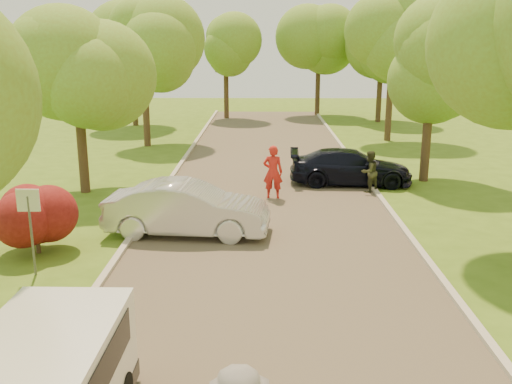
{
  "coord_description": "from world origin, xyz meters",
  "views": [
    {
      "loc": [
        -0.21,
        -8.95,
        5.53
      ],
      "look_at": [
        -0.42,
        7.12,
        1.3
      ],
      "focal_mm": 40.0,
      "sensor_mm": 36.0,
      "label": 1
    }
  ],
  "objects_px": {
    "street_sign": "(29,214)",
    "person_olive": "(369,172)",
    "silver_sedan": "(187,209)",
    "person_striped": "(273,172)",
    "dark_sedan": "(351,167)"
  },
  "relations": [
    {
      "from": "street_sign",
      "to": "person_olive",
      "type": "relative_size",
      "value": 1.37
    },
    {
      "from": "street_sign",
      "to": "silver_sedan",
      "type": "distance_m",
      "value": 4.63
    },
    {
      "from": "street_sign",
      "to": "person_olive",
      "type": "height_order",
      "value": "street_sign"
    },
    {
      "from": "silver_sedan",
      "to": "person_striped",
      "type": "height_order",
      "value": "person_striped"
    },
    {
      "from": "dark_sedan",
      "to": "silver_sedan",
      "type": "bearing_deg",
      "value": 140.25
    },
    {
      "from": "street_sign",
      "to": "person_striped",
      "type": "relative_size",
      "value": 1.11
    },
    {
      "from": "person_striped",
      "to": "dark_sedan",
      "type": "bearing_deg",
      "value": -139.55
    },
    {
      "from": "street_sign",
      "to": "person_striped",
      "type": "bearing_deg",
      "value": 50.41
    },
    {
      "from": "person_striped",
      "to": "street_sign",
      "type": "bearing_deg",
      "value": 55.87
    },
    {
      "from": "silver_sedan",
      "to": "person_olive",
      "type": "height_order",
      "value": "person_olive"
    },
    {
      "from": "person_olive",
      "to": "person_striped",
      "type": "bearing_deg",
      "value": -22.86
    },
    {
      "from": "silver_sedan",
      "to": "person_olive",
      "type": "distance_m",
      "value": 8.01
    },
    {
      "from": "street_sign",
      "to": "person_olive",
      "type": "bearing_deg",
      "value": 40.22
    },
    {
      "from": "person_olive",
      "to": "street_sign",
      "type": "bearing_deg",
      "value": 2.93
    },
    {
      "from": "silver_sedan",
      "to": "person_striped",
      "type": "distance_m",
      "value": 4.83
    }
  ]
}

